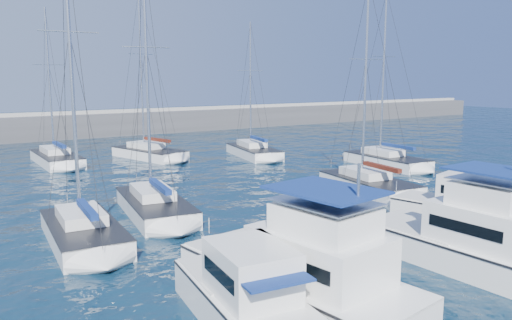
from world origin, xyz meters
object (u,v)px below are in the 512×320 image
sailboat_back_b (149,153)px  sailboat_back_c (253,151)px  motor_yacht_port_inner (304,273)px  motor_yacht_stbd_inner (468,240)px  sailboat_mid_e (386,160)px  sailboat_mid_a (83,231)px  sailboat_mid_b (155,206)px  sailboat_mid_d (368,184)px  motor_yacht_stbd_outer (460,208)px  sailboat_back_a (57,158)px  motor_yacht_port_outer (244,296)px

sailboat_back_b → sailboat_back_c: (9.21, -4.71, -0.03)m
motor_yacht_port_inner → sailboat_back_c: sailboat_back_c is taller
motor_yacht_stbd_inner → sailboat_mid_e: 24.27m
sailboat_mid_a → sailboat_back_c: (21.25, 17.87, -0.04)m
sailboat_mid_b → sailboat_mid_d: 14.96m
motor_yacht_stbd_inner → sailboat_mid_d: bearing=58.4°
sailboat_mid_b → sailboat_mid_e: (23.49, 3.86, 0.00)m
sailboat_mid_d → sailboat_back_c: sailboat_mid_d is taller
sailboat_mid_b → sailboat_mid_d: (14.74, -2.53, -0.01)m
motor_yacht_stbd_inner → sailboat_mid_d: (6.75, 12.27, -0.61)m
motor_yacht_stbd_outer → sailboat_back_c: size_ratio=0.49×
sailboat_mid_b → sailboat_back_a: (-1.08, 21.19, -0.02)m
sailboat_back_c → sailboat_back_a: bearing=171.6°
sailboat_mid_e → sailboat_mid_b: bearing=-167.2°
motor_yacht_port_outer → motor_yacht_stbd_inner: size_ratio=0.78×
sailboat_mid_e → sailboat_back_c: (-6.99, 11.15, -0.02)m
motor_yacht_stbd_inner → sailboat_mid_e: size_ratio=0.55×
motor_yacht_stbd_inner → sailboat_back_b: sailboat_back_b is taller
sailboat_back_a → sailboat_back_c: 18.63m
sailboat_back_c → sailboat_mid_b: bearing=-126.7°
sailboat_mid_e → sailboat_back_b: bearing=139.0°
sailboat_back_c → motor_yacht_stbd_inner: bearing=-94.9°
sailboat_mid_b → sailboat_back_b: (7.29, 19.73, 0.01)m
motor_yacht_port_outer → sailboat_mid_a: bearing=108.6°
motor_yacht_stbd_outer → sailboat_mid_e: sailboat_mid_e is taller
sailboat_mid_a → sailboat_back_a: sailboat_mid_a is taller
motor_yacht_port_inner → sailboat_mid_e: 29.40m
sailboat_mid_a → sailboat_mid_e: bearing=17.1°
sailboat_mid_e → sailboat_back_a: sailboat_mid_e is taller
motor_yacht_stbd_inner → sailboat_mid_e: (15.50, 18.66, -0.60)m
sailboat_mid_b → sailboat_mid_a: bearing=-141.1°
motor_yacht_stbd_inner → sailboat_back_c: 31.01m
motor_yacht_stbd_outer → sailboat_back_c: sailboat_back_c is taller
motor_yacht_stbd_inner → sailboat_mid_b: (-7.99, 14.80, -0.61)m
sailboat_mid_d → motor_yacht_port_inner: bearing=-134.9°
motor_yacht_port_inner → sailboat_mid_e: size_ratio=0.63×
motor_yacht_stbd_inner → sailboat_back_a: (-9.07, 35.99, -0.62)m
sailboat_mid_d → sailboat_back_b: 23.48m
motor_yacht_port_outer → motor_yacht_port_inner: 2.53m
motor_yacht_stbd_outer → sailboat_mid_e: 18.19m
motor_yacht_port_outer → sailboat_mid_d: sailboat_mid_d is taller
sailboat_mid_a → sailboat_mid_d: (19.49, 0.32, -0.03)m
sailboat_back_b → motor_yacht_stbd_outer: bearing=-94.8°
motor_yacht_port_outer → sailboat_mid_b: 14.16m
motor_yacht_stbd_inner → sailboat_mid_d: 14.01m
sailboat_back_b → sailboat_back_c: sailboat_back_b is taller
sailboat_mid_e → sailboat_back_b: (-16.20, 15.87, 0.00)m
motor_yacht_stbd_inner → motor_yacht_stbd_outer: (4.96, 3.85, -0.19)m
sailboat_mid_b → motor_yacht_stbd_inner: bearing=-53.7°
sailboat_mid_e → motor_yacht_stbd_outer: bearing=-122.0°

